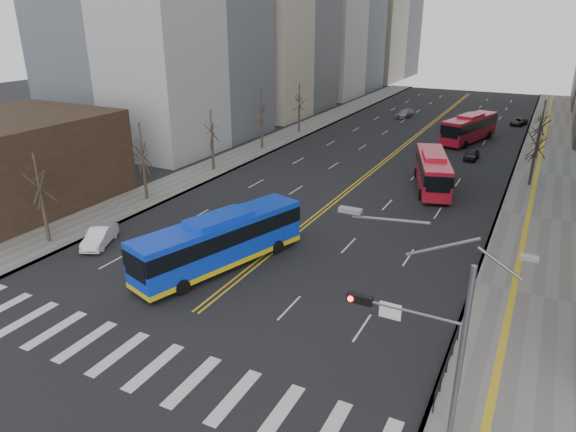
{
  "coord_description": "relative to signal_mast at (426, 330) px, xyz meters",
  "views": [
    {
      "loc": [
        16.71,
        -15.69,
        16.42
      ],
      "look_at": [
        2.23,
        12.68,
        3.84
      ],
      "focal_mm": 32.0,
      "sensor_mm": 36.0,
      "label": 1
    }
  ],
  "objects": [
    {
      "name": "sidewalk_right",
      "position": [
        3.73,
        43.0,
        -4.78
      ],
      "size": [
        7.0,
        130.0,
        0.15
      ],
      "primitive_type": "cube",
      "color": "slate",
      "rests_on": "ground"
    },
    {
      "name": "sidewalk_left",
      "position": [
        -30.27,
        43.0,
        -4.78
      ],
      "size": [
        5.0,
        130.0,
        0.15
      ],
      "primitive_type": "cube",
      "color": "slate",
      "rests_on": "ground"
    },
    {
      "name": "pedestrian_railing",
      "position": [
        0.53,
        4.0,
        -4.03
      ],
      "size": [
        0.06,
        6.06,
        1.02
      ],
      "color": "black",
      "rests_on": "sidewalk_right"
    },
    {
      "name": "ground",
      "position": [
        -13.77,
        -2.0,
        -4.86
      ],
      "size": [
        220.0,
        220.0,
        0.0
      ],
      "primitive_type": "plane",
      "color": "black"
    },
    {
      "name": "car_dark_mid",
      "position": [
        -4.7,
        46.11,
        -4.24
      ],
      "size": [
        1.61,
        3.7,
        1.24
      ],
      "primitive_type": "imported",
      "rotation": [
        0.0,
        0.0,
        -0.04
      ],
      "color": "black",
      "rests_on": "ground"
    },
    {
      "name": "red_bus_near",
      "position": [
        -6.59,
        32.76,
        -2.86
      ],
      "size": [
        5.88,
        11.57,
        3.58
      ],
      "color": "red",
      "rests_on": "ground"
    },
    {
      "name": "red_bus_far",
      "position": [
        -6.56,
        55.51,
        -2.77
      ],
      "size": [
        5.79,
        12.2,
        3.75
      ],
      "color": "red",
      "rests_on": "ground"
    },
    {
      "name": "signal_mast",
      "position": [
        0.0,
        0.0,
        0.0
      ],
      "size": [
        5.37,
        0.37,
        9.39
      ],
      "color": "slate",
      "rests_on": "ground"
    },
    {
      "name": "car_white",
      "position": [
        -25.99,
        7.51,
        -4.17
      ],
      "size": [
        3.0,
        4.39,
        1.37
      ],
      "primitive_type": "imported",
      "rotation": [
        0.0,
        0.0,
        0.42
      ],
      "color": "white",
      "rests_on": "ground"
    },
    {
      "name": "storefront",
      "position": [
        -39.77,
        9.97,
        -0.85
      ],
      "size": [
        14.0,
        18.0,
        8.0
      ],
      "color": "black",
      "rests_on": "ground"
    },
    {
      "name": "blue_bus",
      "position": [
        -15.79,
        8.79,
        -2.88
      ],
      "size": [
        6.56,
        13.27,
        3.77
      ],
      "color": "#0E38D6",
      "rests_on": "ground"
    },
    {
      "name": "crosswalk",
      "position": [
        -13.77,
        -2.0,
        -4.85
      ],
      "size": [
        26.7,
        4.0,
        0.01
      ],
      "color": "silver",
      "rests_on": "ground"
    },
    {
      "name": "car_silver",
      "position": [
        -19.07,
        68.93,
        -4.2
      ],
      "size": [
        2.71,
        4.79,
        1.31
      ],
      "primitive_type": "imported",
      "rotation": [
        0.0,
        0.0,
        -0.2
      ],
      "color": "#96959A",
      "rests_on": "ground"
    },
    {
      "name": "centerline",
      "position": [
        -13.77,
        53.0,
        -4.85
      ],
      "size": [
        0.55,
        100.0,
        0.01
      ],
      "color": "gold",
      "rests_on": "ground"
    },
    {
      "name": "car_dark_far",
      "position": [
        -1.27,
        70.91,
        -4.33
      ],
      "size": [
        2.69,
        4.13,
        1.06
      ],
      "primitive_type": "imported",
      "rotation": [
        0.0,
        0.0,
        -0.27
      ],
      "color": "black",
      "rests_on": "ground"
    },
    {
      "name": "street_trees",
      "position": [
        -20.94,
        32.55,
        0.02
      ],
      "size": [
        35.2,
        47.2,
        7.6
      ],
      "color": "black",
      "rests_on": "ground"
    }
  ]
}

